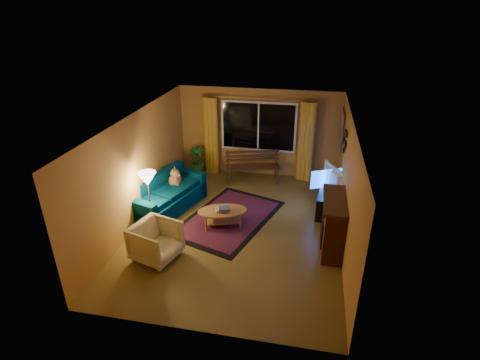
% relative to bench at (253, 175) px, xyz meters
% --- Properties ---
extents(floor, '(4.50, 6.00, 0.02)m').
position_rel_bench_xyz_m(floor, '(0.05, -2.40, -0.23)').
color(floor, brown).
rests_on(floor, ground).
extents(ceiling, '(4.50, 6.00, 0.02)m').
position_rel_bench_xyz_m(ceiling, '(0.05, -2.40, 2.29)').
color(ceiling, white).
rests_on(ceiling, ground).
extents(wall_back, '(4.50, 0.02, 2.50)m').
position_rel_bench_xyz_m(wall_back, '(0.05, 0.61, 1.03)').
color(wall_back, '#BE803C').
rests_on(wall_back, ground).
extents(wall_left, '(0.02, 6.00, 2.50)m').
position_rel_bench_xyz_m(wall_left, '(-2.21, -2.40, 1.03)').
color(wall_left, '#BE803C').
rests_on(wall_left, ground).
extents(wall_right, '(0.02, 6.00, 2.50)m').
position_rel_bench_xyz_m(wall_right, '(2.31, -2.40, 1.03)').
color(wall_right, '#BE803C').
rests_on(wall_right, ground).
extents(window, '(2.00, 0.02, 1.30)m').
position_rel_bench_xyz_m(window, '(0.05, 0.55, 1.23)').
color(window, black).
rests_on(window, wall_back).
extents(curtain_rod, '(3.20, 0.03, 0.03)m').
position_rel_bench_xyz_m(curtain_rod, '(0.05, 0.50, 2.03)').
color(curtain_rod, '#BF8C3F').
rests_on(curtain_rod, wall_back).
extents(curtain_left, '(0.36, 0.36, 2.24)m').
position_rel_bench_xyz_m(curtain_left, '(-1.30, 0.48, 0.90)').
color(curtain_left, gold).
rests_on(curtain_left, ground).
extents(curtain_right, '(0.36, 0.36, 2.24)m').
position_rel_bench_xyz_m(curtain_right, '(1.40, 0.48, 0.90)').
color(curtain_right, gold).
rests_on(curtain_right, ground).
extents(bench, '(1.56, 0.84, 0.45)m').
position_rel_bench_xyz_m(bench, '(0.00, 0.00, 0.00)').
color(bench, '#382012').
rests_on(bench, ground).
extents(potted_plant, '(0.51, 0.51, 0.83)m').
position_rel_bench_xyz_m(potted_plant, '(-1.71, 0.21, 0.19)').
color(potted_plant, '#235B1E').
rests_on(potted_plant, ground).
extents(sofa, '(1.49, 2.25, 0.84)m').
position_rel_bench_xyz_m(sofa, '(-1.78, -1.92, 0.20)').
color(sofa, '#00243B').
rests_on(sofa, ground).
extents(dog, '(0.41, 0.48, 0.45)m').
position_rel_bench_xyz_m(dog, '(-1.73, -1.45, 0.41)').
color(dog, '#A06B47').
rests_on(dog, sofa).
extents(armchair, '(0.96, 0.99, 0.83)m').
position_rel_bench_xyz_m(armchair, '(-1.29, -3.77, 0.19)').
color(armchair, beige).
rests_on(armchair, ground).
extents(floor_lamp, '(0.27, 0.27, 1.32)m').
position_rel_bench_xyz_m(floor_lamp, '(-1.85, -2.72, 0.44)').
color(floor_lamp, '#BF8C3F').
rests_on(floor_lamp, ground).
extents(rug, '(2.47, 3.11, 0.02)m').
position_rel_bench_xyz_m(rug, '(-0.22, -2.05, -0.22)').
color(rug, maroon).
rests_on(rug, ground).
extents(coffee_table, '(1.39, 1.39, 0.40)m').
position_rel_bench_xyz_m(coffee_table, '(-0.30, -2.38, -0.02)').
color(coffee_table, '#AD7242').
rests_on(coffee_table, ground).
extents(tv_console, '(0.59, 1.37, 0.55)m').
position_rel_bench_xyz_m(tv_console, '(2.05, -1.18, 0.05)').
color(tv_console, black).
rests_on(tv_console, ground).
extents(television, '(0.55, 0.94, 0.57)m').
position_rel_bench_xyz_m(television, '(2.05, -1.18, 0.61)').
color(television, black).
rests_on(television, tv_console).
extents(fireplace, '(0.40, 1.20, 1.10)m').
position_rel_bench_xyz_m(fireplace, '(2.10, -2.80, 0.33)').
color(fireplace, maroon).
rests_on(fireplace, ground).
extents(mirror_cluster, '(0.06, 0.60, 0.56)m').
position_rel_bench_xyz_m(mirror_cluster, '(2.26, -1.10, 1.58)').
color(mirror_cluster, black).
rests_on(mirror_cluster, wall_right).
extents(painting, '(0.04, 0.76, 0.96)m').
position_rel_bench_xyz_m(painting, '(2.27, 0.05, 1.43)').
color(painting, '#C96328').
rests_on(painting, wall_right).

